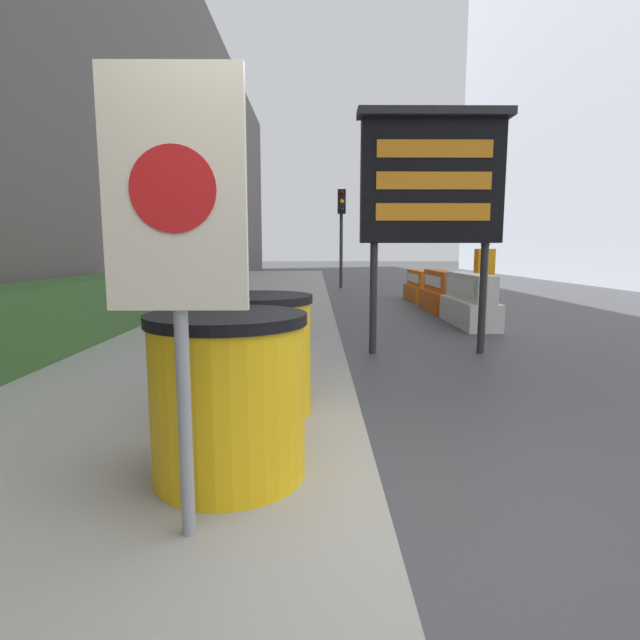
{
  "coord_description": "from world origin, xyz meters",
  "views": [
    {
      "loc": [
        -0.35,
        -2.22,
        1.37
      ],
      "look_at": [
        -0.28,
        6.12,
        0.2
      ],
      "focal_mm": 28.0,
      "sensor_mm": 36.0,
      "label": 1
    }
  ],
  "objects_px": {
    "warning_sign": "(176,225)",
    "jersey_barrier_orange_near": "(419,287)",
    "traffic_light_near_curb": "(341,217)",
    "traffic_cone_mid": "(410,282)",
    "jersey_barrier_orange_far": "(440,293)",
    "barrel_drum_foreground": "(229,395)",
    "barrel_drum_middle": "(256,354)",
    "message_board": "(432,181)",
    "pedestrian_worker": "(484,268)",
    "jersey_barrier_white": "(469,303)",
    "traffic_cone_near": "(477,298)"
  },
  "relations": [
    {
      "from": "jersey_barrier_orange_far",
      "to": "traffic_cone_near",
      "type": "xyz_separation_m",
      "value": [
        0.55,
        -0.9,
        -0.01
      ]
    },
    {
      "from": "barrel_drum_foreground",
      "to": "warning_sign",
      "type": "bearing_deg",
      "value": -98.16
    },
    {
      "from": "message_board",
      "to": "barrel_drum_middle",
      "type": "bearing_deg",
      "value": -124.73
    },
    {
      "from": "barrel_drum_middle",
      "to": "warning_sign",
      "type": "xyz_separation_m",
      "value": [
        -0.11,
        -1.7,
        0.89
      ]
    },
    {
      "from": "message_board",
      "to": "jersey_barrier_orange_near",
      "type": "distance_m",
      "value": 7.38
    },
    {
      "from": "traffic_light_near_curb",
      "to": "pedestrian_worker",
      "type": "distance_m",
      "value": 7.06
    },
    {
      "from": "warning_sign",
      "to": "jersey_barrier_orange_near",
      "type": "distance_m",
      "value": 12.05
    },
    {
      "from": "jersey_barrier_orange_far",
      "to": "traffic_cone_near",
      "type": "bearing_deg",
      "value": -58.42
    },
    {
      "from": "jersey_barrier_orange_far",
      "to": "traffic_cone_near",
      "type": "distance_m",
      "value": 1.06
    },
    {
      "from": "barrel_drum_foreground",
      "to": "jersey_barrier_white",
      "type": "height_order",
      "value": "barrel_drum_foreground"
    },
    {
      "from": "warning_sign",
      "to": "jersey_barrier_orange_far",
      "type": "relative_size",
      "value": 1.06
    },
    {
      "from": "barrel_drum_foreground",
      "to": "jersey_barrier_white",
      "type": "bearing_deg",
      "value": 62.83
    },
    {
      "from": "jersey_barrier_orange_near",
      "to": "barrel_drum_foreground",
      "type": "bearing_deg",
      "value": -106.79
    },
    {
      "from": "jersey_barrier_orange_far",
      "to": "traffic_light_near_curb",
      "type": "bearing_deg",
      "value": 105.4
    },
    {
      "from": "message_board",
      "to": "jersey_barrier_white",
      "type": "height_order",
      "value": "message_board"
    },
    {
      "from": "jersey_barrier_orange_far",
      "to": "traffic_light_near_curb",
      "type": "xyz_separation_m",
      "value": [
        -1.89,
        6.87,
        2.14
      ]
    },
    {
      "from": "warning_sign",
      "to": "message_board",
      "type": "relative_size",
      "value": 0.63
    },
    {
      "from": "warning_sign",
      "to": "traffic_light_near_curb",
      "type": "relative_size",
      "value": 0.57
    },
    {
      "from": "traffic_light_near_curb",
      "to": "pedestrian_worker",
      "type": "relative_size",
      "value": 2.16
    },
    {
      "from": "warning_sign",
      "to": "jersey_barrier_white",
      "type": "distance_m",
      "value": 7.86
    },
    {
      "from": "jersey_barrier_orange_far",
      "to": "pedestrian_worker",
      "type": "height_order",
      "value": "pedestrian_worker"
    },
    {
      "from": "warning_sign",
      "to": "jersey_barrier_orange_far",
      "type": "xyz_separation_m",
      "value": [
        3.38,
        9.17,
        -1.07
      ]
    },
    {
      "from": "barrel_drum_foreground",
      "to": "message_board",
      "type": "height_order",
      "value": "message_board"
    },
    {
      "from": "barrel_drum_middle",
      "to": "message_board",
      "type": "relative_size",
      "value": 0.29
    },
    {
      "from": "barrel_drum_foreground",
      "to": "pedestrian_worker",
      "type": "distance_m",
      "value": 10.35
    },
    {
      "from": "message_board",
      "to": "traffic_cone_mid",
      "type": "relative_size",
      "value": 4.6
    },
    {
      "from": "traffic_light_near_curb",
      "to": "traffic_cone_mid",
      "type": "bearing_deg",
      "value": -37.95
    },
    {
      "from": "jersey_barrier_orange_far",
      "to": "message_board",
      "type": "bearing_deg",
      "value": -105.87
    },
    {
      "from": "barrel_drum_middle",
      "to": "pedestrian_worker",
      "type": "relative_size",
      "value": 0.57
    },
    {
      "from": "warning_sign",
      "to": "message_board",
      "type": "distance_m",
      "value": 5.02
    },
    {
      "from": "barrel_drum_foreground",
      "to": "barrel_drum_middle",
      "type": "distance_m",
      "value": 1.1
    },
    {
      "from": "traffic_cone_mid",
      "to": "pedestrian_worker",
      "type": "distance_m",
      "value": 4.58
    },
    {
      "from": "barrel_drum_foreground",
      "to": "pedestrian_worker",
      "type": "xyz_separation_m",
      "value": [
        4.52,
        9.3,
        0.37
      ]
    },
    {
      "from": "barrel_drum_foreground",
      "to": "jersey_barrier_white",
      "type": "distance_m",
      "value": 7.22
    },
    {
      "from": "jersey_barrier_white",
      "to": "message_board",
      "type": "bearing_deg",
      "value": -117.82
    },
    {
      "from": "jersey_barrier_orange_far",
      "to": "traffic_cone_mid",
      "type": "xyz_separation_m",
      "value": [
        0.28,
        5.17,
        -0.07
      ]
    },
    {
      "from": "barrel_drum_middle",
      "to": "traffic_cone_near",
      "type": "xyz_separation_m",
      "value": [
        3.83,
        6.57,
        -0.19
      ]
    },
    {
      "from": "warning_sign",
      "to": "pedestrian_worker",
      "type": "xyz_separation_m",
      "value": [
        4.61,
        9.9,
        -0.52
      ]
    },
    {
      "from": "message_board",
      "to": "traffic_cone_near",
      "type": "xyz_separation_m",
      "value": [
        1.88,
        3.76,
        -1.86
      ]
    },
    {
      "from": "traffic_cone_mid",
      "to": "jersey_barrier_orange_far",
      "type": "bearing_deg",
      "value": -93.12
    },
    {
      "from": "barrel_drum_foreground",
      "to": "traffic_cone_near",
      "type": "bearing_deg",
      "value": 63.35
    },
    {
      "from": "message_board",
      "to": "traffic_cone_mid",
      "type": "height_order",
      "value": "message_board"
    },
    {
      "from": "jersey_barrier_white",
      "to": "barrel_drum_foreground",
      "type": "bearing_deg",
      "value": -117.17
    },
    {
      "from": "message_board",
      "to": "jersey_barrier_orange_far",
      "type": "xyz_separation_m",
      "value": [
        1.32,
        4.66,
        -1.85
      ]
    },
    {
      "from": "barrel_drum_middle",
      "to": "jersey_barrier_orange_far",
      "type": "relative_size",
      "value": 0.49
    },
    {
      "from": "message_board",
      "to": "jersey_barrier_white",
      "type": "xyz_separation_m",
      "value": [
        1.32,
        2.51,
        -1.83
      ]
    },
    {
      "from": "warning_sign",
      "to": "jersey_barrier_orange_far",
      "type": "height_order",
      "value": "warning_sign"
    },
    {
      "from": "barrel_drum_foreground",
      "to": "traffic_light_near_curb",
      "type": "height_order",
      "value": "traffic_light_near_curb"
    },
    {
      "from": "traffic_light_near_curb",
      "to": "jersey_barrier_white",
      "type": "bearing_deg",
      "value": -78.15
    },
    {
      "from": "jersey_barrier_white",
      "to": "pedestrian_worker",
      "type": "height_order",
      "value": "pedestrian_worker"
    }
  ]
}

